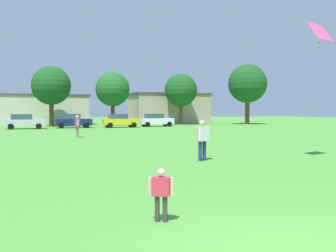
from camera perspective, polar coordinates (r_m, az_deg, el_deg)
ground_plane at (r=34.59m, az=-13.22°, el=-1.20°), size 160.00×160.00×0.00m
child_kite_flyer at (r=7.29m, az=-1.05°, el=-9.60°), size 0.44×0.32×1.02m
adult_bystander at (r=15.97m, az=5.17°, el=-1.61°), size 0.77×0.49×1.71m
bystander_near_trees at (r=30.25m, az=-13.47°, el=0.25°), size 0.37×0.82×1.74m
kite at (r=17.81m, az=21.89°, el=12.82°), size 1.39×0.97×1.14m
parked_car_silver_0 at (r=46.00m, az=-20.79°, el=0.65°), size 4.30×2.02×1.68m
parked_car_navy_1 at (r=47.05m, az=-14.13°, el=0.77°), size 4.30×2.02×1.68m
parked_car_yellow_2 at (r=47.08m, az=-7.24°, el=0.82°), size 4.30×2.02×1.68m
parked_car_white_3 at (r=49.44m, az=-1.83°, el=0.91°), size 4.30×2.02×1.68m
tree_left at (r=51.79m, az=-17.15°, el=5.80°), size 5.04×5.04×7.86m
tree_center at (r=53.70m, az=-8.33°, el=5.45°), size 4.77×4.77×7.43m
tree_right at (r=56.35m, az=1.95°, el=5.38°), size 4.82×4.82×7.52m
tree_far_right at (r=58.88m, az=11.86°, el=6.22°), size 5.81×5.81×9.06m
house_left at (r=62.00m, az=0.02°, el=2.68°), size 12.29×7.83×4.86m
house_right at (r=58.60m, az=-17.96°, el=2.36°), size 12.51×6.42×4.41m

